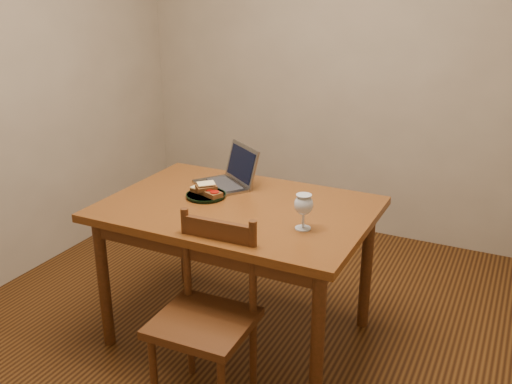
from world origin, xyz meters
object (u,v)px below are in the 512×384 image
at_px(milk_glass, 303,212).
at_px(laptop, 230,175).
at_px(table, 238,221).
at_px(plate, 206,196).
at_px(chair, 205,309).

bearing_deg(milk_glass, laptop, 147.23).
relative_size(table, milk_glass, 7.88).
bearing_deg(plate, milk_glass, -14.04).
bearing_deg(table, plate, 172.10).
relative_size(table, chair, 3.01).
bearing_deg(table, chair, -77.66).
distance_m(table, chair, 0.55).
bearing_deg(plate, table, -7.90).
bearing_deg(table, laptop, 125.14).
relative_size(chair, laptop, 1.10).
xyz_separation_m(milk_glass, laptop, (-0.56, 0.36, -0.03)).
relative_size(chair, milk_glass, 2.61).
distance_m(chair, plate, 0.68).
bearing_deg(table, milk_glass, -17.00).
xyz_separation_m(table, laptop, (-0.17, 0.24, 0.14)).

